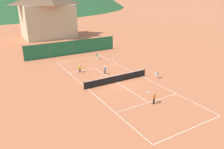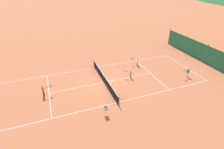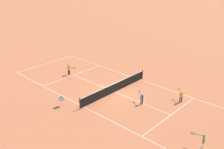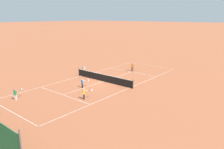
% 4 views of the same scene
% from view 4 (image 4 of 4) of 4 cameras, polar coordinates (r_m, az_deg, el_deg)
% --- Properties ---
extents(ground_plane, '(600.00, 600.00, 0.00)m').
position_cam_4_polar(ground_plane, '(27.80, -2.31, -1.81)').
color(ground_plane, '#B7603D').
extents(court_line_markings, '(8.25, 23.85, 0.01)m').
position_cam_4_polar(court_line_markings, '(27.80, -2.31, -1.80)').
color(court_line_markings, white).
rests_on(court_line_markings, ground).
extents(tennis_net, '(9.18, 0.08, 1.06)m').
position_cam_4_polar(tennis_net, '(27.66, -2.32, -0.81)').
color(tennis_net, '#2D2D2D').
rests_on(tennis_net, ground).
extents(player_near_service, '(0.77, 0.84, 1.17)m').
position_cam_4_polar(player_near_service, '(21.88, -7.24, -4.73)').
color(player_near_service, black).
rests_on(player_near_service, ground).
extents(player_far_service, '(0.40, 1.08, 1.25)m').
position_cam_4_polar(player_far_service, '(33.00, 5.28, 2.15)').
color(player_far_service, black).
rests_on(player_far_service, ground).
extents(player_far_baseline, '(0.62, 0.87, 1.08)m').
position_cam_4_polar(player_far_baseline, '(25.40, -7.67, -2.06)').
color(player_far_baseline, black).
rests_on(player_far_baseline, ground).
extents(player_near_baseline, '(0.38, 1.03, 1.18)m').
position_cam_4_polar(player_near_baseline, '(23.49, -23.88, -4.54)').
color(player_near_baseline, white).
rests_on(player_near_baseline, ground).
extents(tennis_ball_alley_right, '(0.07, 0.07, 0.07)m').
position_cam_4_polar(tennis_ball_alley_right, '(29.21, 7.62, -1.03)').
color(tennis_ball_alley_right, '#CCE033').
rests_on(tennis_ball_alley_right, ground).
extents(tennis_ball_by_net_left, '(0.07, 0.07, 0.07)m').
position_cam_4_polar(tennis_ball_by_net_left, '(32.17, -5.07, 0.54)').
color(tennis_ball_by_net_left, '#CCE033').
rests_on(tennis_ball_by_net_left, ground).
extents(tennis_ball_near_corner, '(0.07, 0.07, 0.07)m').
position_cam_4_polar(tennis_ball_near_corner, '(24.58, -23.89, -5.33)').
color(tennis_ball_near_corner, '#CCE033').
rests_on(tennis_ball_near_corner, ground).
extents(ball_hopper, '(0.36, 0.36, 0.89)m').
position_cam_4_polar(ball_hopper, '(32.36, -7.41, 1.69)').
color(ball_hopper, '#B7B7BC').
rests_on(ball_hopper, ground).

